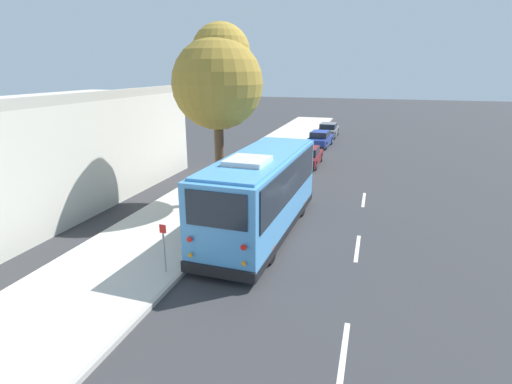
% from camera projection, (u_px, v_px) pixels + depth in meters
% --- Properties ---
extents(ground_plane, '(160.00, 160.00, 0.00)m').
position_uv_depth(ground_plane, '(268.00, 238.00, 15.71)').
color(ground_plane, '#333335').
extents(sidewalk_slab, '(80.00, 4.50, 0.15)m').
position_uv_depth(sidewalk_slab, '(172.00, 225.00, 16.84)').
color(sidewalk_slab, beige).
rests_on(sidewalk_slab, ground).
extents(curb_strip, '(80.00, 0.14, 0.15)m').
position_uv_depth(curb_strip, '(223.00, 231.00, 16.21)').
color(curb_strip, '#AAA69D').
rests_on(curb_strip, ground).
extents(shuttle_bus, '(8.82, 2.82, 3.42)m').
position_uv_depth(shuttle_bus, '(261.00, 190.00, 15.71)').
color(shuttle_bus, '#4C93D1').
rests_on(shuttle_bus, ground).
extents(parked_sedan_maroon, '(4.25, 1.73, 1.27)m').
position_uv_depth(parked_sedan_maroon, '(307.00, 157.00, 27.53)').
color(parked_sedan_maroon, maroon).
rests_on(parked_sedan_maroon, ground).
extents(parked_sedan_blue, '(4.22, 1.90, 1.33)m').
position_uv_depth(parked_sedan_blue, '(320.00, 139.00, 34.07)').
color(parked_sedan_blue, navy).
rests_on(parked_sedan_blue, ground).
extents(parked_sedan_gray, '(4.34, 1.79, 1.33)m').
position_uv_depth(parked_sedan_gray, '(328.00, 130.00, 39.02)').
color(parked_sedan_gray, slate).
rests_on(parked_sedan_gray, ground).
extents(street_tree, '(4.11, 4.11, 8.27)m').
position_uv_depth(street_tree, '(218.00, 78.00, 18.02)').
color(street_tree, brown).
rests_on(street_tree, sidewalk_slab).
extents(sign_post_near, '(0.06, 0.22, 1.63)m').
position_uv_depth(sign_post_near, '(164.00, 248.00, 12.57)').
color(sign_post_near, gray).
rests_on(sign_post_near, sidewalk_slab).
extents(sign_post_far, '(0.06, 0.22, 1.57)m').
position_uv_depth(sign_post_far, '(185.00, 231.00, 13.95)').
color(sign_post_far, gray).
rests_on(sign_post_far, sidewalk_slab).
extents(fire_hydrant, '(0.22, 0.22, 0.81)m').
position_uv_depth(fire_hydrant, '(256.00, 182.00, 21.53)').
color(fire_hydrant, red).
rests_on(fire_hydrant, sidewalk_slab).
extents(lane_stripe_behind, '(2.40, 0.14, 0.01)m').
position_uv_depth(lane_stripe_behind, '(344.00, 353.00, 9.38)').
color(lane_stripe_behind, silver).
rests_on(lane_stripe_behind, ground).
extents(lane_stripe_mid, '(2.40, 0.14, 0.01)m').
position_uv_depth(lane_stripe_mid, '(357.00, 248.00, 14.87)').
color(lane_stripe_mid, silver).
rests_on(lane_stripe_mid, ground).
extents(lane_stripe_ahead, '(2.40, 0.14, 0.01)m').
position_uv_depth(lane_stripe_ahead, '(364.00, 200.00, 20.36)').
color(lane_stripe_ahead, silver).
rests_on(lane_stripe_ahead, ground).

